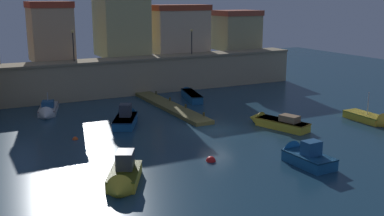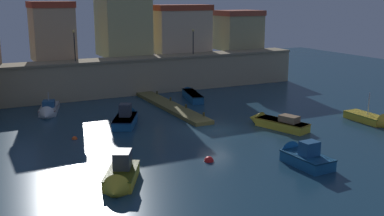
{
  "view_description": "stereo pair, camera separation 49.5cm",
  "coord_description": "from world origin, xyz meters",
  "px_view_note": "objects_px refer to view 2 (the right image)",
  "views": [
    {
      "loc": [
        -19.55,
        -33.18,
        11.07
      ],
      "look_at": [
        0.0,
        4.65,
        1.0
      ],
      "focal_mm": 44.18,
      "sensor_mm": 36.0,
      "label": 1
    },
    {
      "loc": [
        -19.11,
        -33.41,
        11.07
      ],
      "look_at": [
        0.0,
        4.65,
        1.0
      ],
      "focal_mm": 44.18,
      "sensor_mm": 36.0,
      "label": 2
    }
  ],
  "objects_px": {
    "moored_boat_1": "(275,122)",
    "moored_boat_5": "(300,156)",
    "quay_lamp_0": "(74,40)",
    "moored_boat_4": "(126,117)",
    "mooring_buoy_0": "(75,139)",
    "moored_boat_3": "(48,110)",
    "moored_boat_6": "(191,95)",
    "quay_lamp_1": "(193,37)",
    "moored_boat_7": "(373,120)",
    "mooring_buoy_1": "(209,161)",
    "moored_boat_2": "(120,177)"
  },
  "relations": [
    {
      "from": "moored_boat_6",
      "to": "moored_boat_1",
      "type": "bearing_deg",
      "value": -162.21
    },
    {
      "from": "moored_boat_3",
      "to": "mooring_buoy_1",
      "type": "bearing_deg",
      "value": 37.72
    },
    {
      "from": "quay_lamp_1",
      "to": "moored_boat_1",
      "type": "relative_size",
      "value": 0.5
    },
    {
      "from": "quay_lamp_0",
      "to": "mooring_buoy_1",
      "type": "height_order",
      "value": "quay_lamp_0"
    },
    {
      "from": "moored_boat_2",
      "to": "moored_boat_7",
      "type": "distance_m",
      "value": 25.0
    },
    {
      "from": "mooring_buoy_0",
      "to": "moored_boat_7",
      "type": "bearing_deg",
      "value": -16.15
    },
    {
      "from": "quay_lamp_0",
      "to": "moored_boat_4",
      "type": "relative_size",
      "value": 0.62
    },
    {
      "from": "moored_boat_2",
      "to": "moored_boat_5",
      "type": "xyz_separation_m",
      "value": [
        12.25,
        -1.68,
        -0.04
      ]
    },
    {
      "from": "moored_boat_1",
      "to": "moored_boat_4",
      "type": "xyz_separation_m",
      "value": [
        -11.02,
        7.22,
        0.05
      ]
    },
    {
      "from": "quay_lamp_0",
      "to": "moored_boat_6",
      "type": "bearing_deg",
      "value": -26.26
    },
    {
      "from": "moored_boat_4",
      "to": "quay_lamp_0",
      "type": "bearing_deg",
      "value": 34.29
    },
    {
      "from": "moored_boat_6",
      "to": "moored_boat_3",
      "type": "bearing_deg",
      "value": 104.21
    },
    {
      "from": "moored_boat_1",
      "to": "moored_boat_5",
      "type": "xyz_separation_m",
      "value": [
        -3.87,
        -8.18,
        0.05
      ]
    },
    {
      "from": "moored_boat_6",
      "to": "mooring_buoy_1",
      "type": "xyz_separation_m",
      "value": [
        -8.13,
        -19.09,
        -0.43
      ]
    },
    {
      "from": "mooring_buoy_1",
      "to": "moored_boat_1",
      "type": "bearing_deg",
      "value": 28.7
    },
    {
      "from": "moored_boat_5",
      "to": "mooring_buoy_1",
      "type": "distance_m",
      "value": 6.26
    },
    {
      "from": "moored_boat_7",
      "to": "mooring_buoy_1",
      "type": "height_order",
      "value": "moored_boat_7"
    },
    {
      "from": "quay_lamp_0",
      "to": "moored_boat_5",
      "type": "xyz_separation_m",
      "value": [
        8.63,
        -27.77,
        -5.95
      ]
    },
    {
      "from": "moored_boat_3",
      "to": "moored_boat_5",
      "type": "distance_m",
      "value": 25.37
    },
    {
      "from": "moored_boat_4",
      "to": "moored_boat_5",
      "type": "bearing_deg",
      "value": -127.63
    },
    {
      "from": "moored_boat_1",
      "to": "moored_boat_5",
      "type": "distance_m",
      "value": 9.05
    },
    {
      "from": "mooring_buoy_0",
      "to": "moored_boat_3",
      "type": "bearing_deg",
      "value": 92.13
    },
    {
      "from": "moored_boat_5",
      "to": "moored_boat_2",
      "type": "bearing_deg",
      "value": 79.84
    },
    {
      "from": "moored_boat_1",
      "to": "moored_boat_5",
      "type": "bearing_deg",
      "value": 137.05
    },
    {
      "from": "moored_boat_7",
      "to": "mooring_buoy_0",
      "type": "relative_size",
      "value": 11.25
    },
    {
      "from": "mooring_buoy_0",
      "to": "moored_boat_5",
      "type": "bearing_deg",
      "value": -44.92
    },
    {
      "from": "moored_boat_4",
      "to": "mooring_buoy_1",
      "type": "distance_m",
      "value": 12.44
    },
    {
      "from": "mooring_buoy_0",
      "to": "mooring_buoy_1",
      "type": "distance_m",
      "value": 11.75
    },
    {
      "from": "moored_boat_4",
      "to": "moored_boat_7",
      "type": "xyz_separation_m",
      "value": [
        19.64,
        -10.17,
        -0.15
      ]
    },
    {
      "from": "moored_boat_1",
      "to": "moored_boat_5",
      "type": "height_order",
      "value": "moored_boat_5"
    },
    {
      "from": "moored_boat_5",
      "to": "quay_lamp_1",
      "type": "bearing_deg",
      "value": -14.19
    },
    {
      "from": "quay_lamp_1",
      "to": "moored_boat_3",
      "type": "relative_size",
      "value": 0.51
    },
    {
      "from": "moored_boat_5",
      "to": "mooring_buoy_0",
      "type": "distance_m",
      "value": 17.66
    },
    {
      "from": "quay_lamp_1",
      "to": "moored_boat_2",
      "type": "bearing_deg",
      "value": -124.72
    },
    {
      "from": "moored_boat_4",
      "to": "moored_boat_2",
      "type": "bearing_deg",
      "value": -172.96
    },
    {
      "from": "quay_lamp_1",
      "to": "moored_boat_7",
      "type": "relative_size",
      "value": 0.6
    },
    {
      "from": "moored_boat_1",
      "to": "moored_boat_6",
      "type": "height_order",
      "value": "moored_boat_1"
    },
    {
      "from": "quay_lamp_0",
      "to": "mooring_buoy_0",
      "type": "bearing_deg",
      "value": -104.18
    },
    {
      "from": "moored_boat_2",
      "to": "moored_boat_6",
      "type": "relative_size",
      "value": 0.74
    },
    {
      "from": "quay_lamp_1",
      "to": "moored_boat_6",
      "type": "bearing_deg",
      "value": -119.08
    },
    {
      "from": "moored_boat_5",
      "to": "mooring_buoy_1",
      "type": "xyz_separation_m",
      "value": [
        -5.42,
        3.09,
        -0.5
      ]
    },
    {
      "from": "moored_boat_2",
      "to": "moored_boat_6",
      "type": "height_order",
      "value": "moored_boat_2"
    },
    {
      "from": "moored_boat_5",
      "to": "moored_boat_6",
      "type": "height_order",
      "value": "moored_boat_5"
    },
    {
      "from": "quay_lamp_0",
      "to": "moored_boat_2",
      "type": "height_order",
      "value": "quay_lamp_0"
    },
    {
      "from": "quay_lamp_0",
      "to": "moored_boat_3",
      "type": "relative_size",
      "value": 0.57
    },
    {
      "from": "moored_boat_4",
      "to": "mooring_buoy_0",
      "type": "height_order",
      "value": "moored_boat_4"
    },
    {
      "from": "moored_boat_6",
      "to": "quay_lamp_0",
      "type": "bearing_deg",
      "value": 76.82
    },
    {
      "from": "moored_boat_2",
      "to": "moored_boat_5",
      "type": "bearing_deg",
      "value": 109.97
    },
    {
      "from": "moored_boat_3",
      "to": "moored_boat_2",
      "type": "bearing_deg",
      "value": 17.83
    },
    {
      "from": "moored_boat_3",
      "to": "moored_boat_5",
      "type": "xyz_separation_m",
      "value": [
        12.85,
        -21.87,
        0.13
      ]
    }
  ]
}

